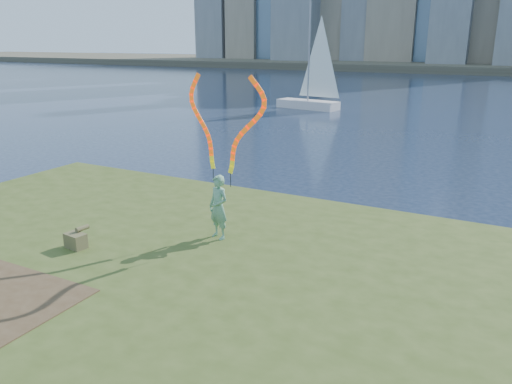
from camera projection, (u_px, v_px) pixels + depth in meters
The scene contains 6 objects.
ground at pixel (188, 297), 10.03m from camera, with size 320.00×320.00×0.00m, color #17233B.
grassy_knoll at pixel (103, 341), 7.99m from camera, with size 20.00×18.00×0.80m.
far_shore at pixel (495, 66), 90.13m from camera, with size 320.00×40.00×1.20m, color #474234.
woman_with_ribbons at pixel (219, 173), 10.56m from camera, with size 1.88×0.64×3.82m.
canvas_bag at pixel (76, 240), 10.40m from camera, with size 0.47×0.53×0.42m.
sailboat at pixel (311, 91), 37.35m from camera, with size 5.14×2.36×7.71m.
Camera 1 is at (5.43, -7.29, 4.95)m, focal length 35.00 mm.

